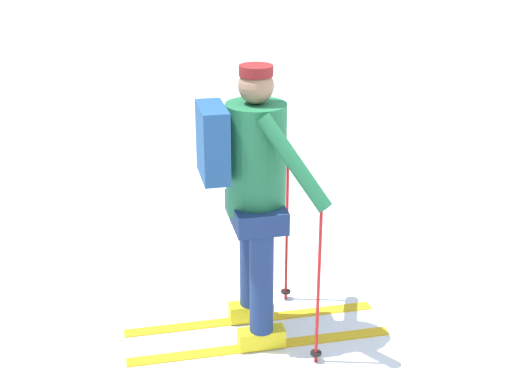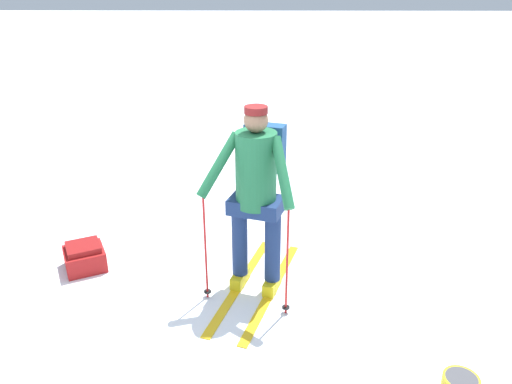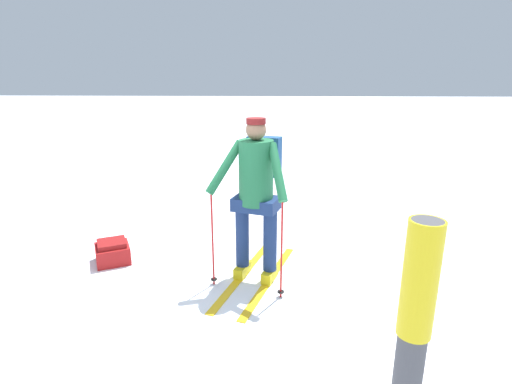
% 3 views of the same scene
% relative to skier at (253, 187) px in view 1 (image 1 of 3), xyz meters
% --- Properties ---
extents(ground_plane, '(80.00, 80.00, 0.00)m').
position_rel_skier_xyz_m(ground_plane, '(-0.71, 0.79, -1.05)').
color(ground_plane, white).
extents(skier, '(1.77, 0.99, 1.80)m').
position_rel_skier_xyz_m(skier, '(0.00, 0.00, 0.00)').
color(skier, gold).
rests_on(skier, ground_plane).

